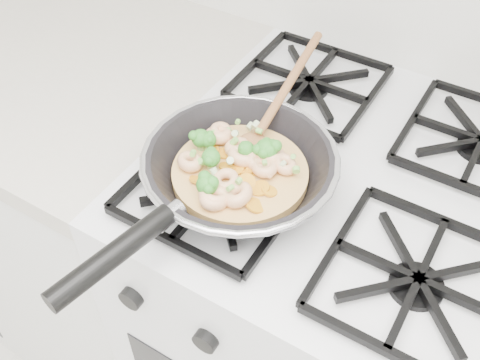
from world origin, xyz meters
The scene contains 3 objects.
stove centered at (0.00, 1.70, 0.46)m, with size 0.60×0.60×0.92m.
counter_left centered at (-0.80, 1.70, 0.45)m, with size 1.00×0.60×0.90m.
skillet centered at (-0.13, 1.57, 0.96)m, with size 0.28×0.60×0.08m.
Camera 1 is at (0.16, 1.10, 1.51)m, focal length 42.12 mm.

